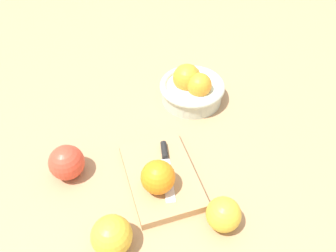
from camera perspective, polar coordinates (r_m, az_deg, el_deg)
ground_plane at (r=0.80m, az=-1.14°, el=-3.48°), size 2.40×2.40×0.00m
bowl at (r=0.90m, az=4.08°, el=6.48°), size 0.17×0.17×0.10m
cutting_board at (r=0.73m, az=-1.15°, el=-8.47°), size 0.24×0.19×0.02m
orange_on_board at (r=0.68m, az=-1.72°, el=-8.68°), size 0.07×0.07×0.07m
knife at (r=0.74m, az=-0.37°, el=-6.21°), size 0.16×0.02×0.01m
apple_back_right at (r=0.67m, az=9.43°, el=-14.62°), size 0.07×0.07×0.07m
apple_front_right at (r=0.75m, az=-16.85°, el=-5.96°), size 0.08×0.08×0.08m
apple_front_right_2 at (r=0.64m, az=-9.56°, el=-17.94°), size 0.08×0.08×0.08m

